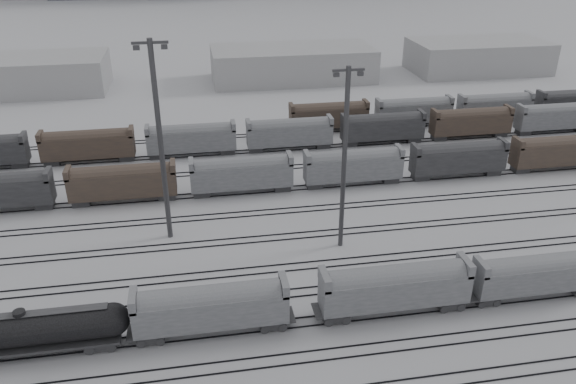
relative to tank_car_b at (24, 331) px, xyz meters
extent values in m
plane|color=silver|center=(32.19, -1.00, -2.74)|extent=(900.00, 900.00, 0.00)
cube|color=black|center=(32.19, -9.28, -2.66)|extent=(220.00, 0.07, 0.16)
cube|color=black|center=(32.19, -5.72, -2.66)|extent=(220.00, 0.07, 0.16)
cube|color=black|center=(32.19, -4.28, -2.66)|extent=(220.00, 0.07, 0.16)
cube|color=black|center=(32.19, -0.72, -2.66)|extent=(220.00, 0.07, 0.16)
cube|color=black|center=(32.19, 0.72, -2.66)|extent=(220.00, 0.07, 0.16)
cube|color=black|center=(32.19, 4.28, -2.66)|extent=(220.00, 0.07, 0.16)
cube|color=black|center=(32.19, 5.72, -2.66)|extent=(220.00, 0.07, 0.16)
cube|color=black|center=(32.19, 9.28, -2.66)|extent=(220.00, 0.07, 0.16)
cube|color=black|center=(32.19, 10.72, -2.66)|extent=(220.00, 0.07, 0.16)
cube|color=black|center=(32.19, 16.28, -2.66)|extent=(220.00, 0.07, 0.16)
cube|color=black|center=(32.19, 17.72, -2.66)|extent=(220.00, 0.07, 0.16)
cube|color=black|center=(32.19, 23.28, -2.66)|extent=(220.00, 0.07, 0.16)
cube|color=black|center=(32.19, 24.72, -2.66)|extent=(220.00, 0.07, 0.16)
cube|color=black|center=(32.19, 30.28, -2.66)|extent=(220.00, 0.07, 0.16)
cube|color=black|center=(32.19, 31.72, -2.66)|extent=(220.00, 0.07, 0.16)
cube|color=black|center=(32.19, 38.28, -2.66)|extent=(220.00, 0.07, 0.16)
cube|color=black|center=(32.19, 39.72, -2.66)|extent=(220.00, 0.07, 0.16)
cube|color=black|center=(32.19, 46.28, -2.66)|extent=(220.00, 0.07, 0.16)
cube|color=black|center=(32.19, 47.72, -2.66)|extent=(220.00, 0.07, 0.16)
cube|color=black|center=(32.19, 54.28, -2.66)|extent=(220.00, 0.07, 0.16)
cube|color=black|center=(32.19, 55.72, -2.66)|extent=(220.00, 0.07, 0.16)
cube|color=#242427|center=(6.62, 0.00, -2.14)|extent=(2.87, 2.32, 0.77)
cube|color=#242427|center=(0.00, 0.00, -1.59)|extent=(17.09, 2.98, 0.28)
cylinder|color=black|center=(0.00, 0.00, 0.18)|extent=(15.99, 3.20, 3.20)
sphere|color=black|center=(7.99, 0.00, 0.18)|extent=(3.20, 3.20, 3.20)
cylinder|color=black|center=(0.00, 0.00, 1.94)|extent=(1.10, 1.10, 0.55)
cube|color=#242427|center=(0.00, 0.00, 1.83)|extent=(15.44, 0.99, 0.07)
cube|color=#242427|center=(11.24, 0.00, -2.20)|extent=(2.58, 2.08, 0.69)
cube|color=#242427|center=(23.14, 0.00, -2.20)|extent=(2.58, 2.08, 0.69)
cube|color=slate|center=(17.19, 0.00, 0.13)|extent=(14.87, 2.97, 3.17)
cylinder|color=slate|center=(17.19, 0.00, 1.32)|extent=(13.48, 2.87, 2.87)
cube|color=slate|center=(10.05, 0.00, 2.11)|extent=(0.69, 2.97, 1.39)
cube|color=slate|center=(24.33, 0.00, 2.11)|extent=(0.69, 2.97, 1.39)
cone|color=#242427|center=(17.19, 0.00, -1.80)|extent=(2.38, 2.38, 0.89)
cube|color=#242427|center=(29.60, 0.00, -2.18)|extent=(2.67, 2.15, 0.72)
cube|color=#242427|center=(41.91, 0.00, -2.18)|extent=(2.67, 2.15, 0.72)
cube|color=slate|center=(35.76, 0.00, 0.23)|extent=(15.38, 3.08, 3.28)
cylinder|color=slate|center=(35.76, 0.00, 1.46)|extent=(13.95, 2.97, 2.97)
cube|color=slate|center=(28.37, 0.00, 2.28)|extent=(0.72, 3.08, 1.44)
cube|color=slate|center=(43.14, 0.00, 2.28)|extent=(0.72, 3.08, 1.44)
cone|color=#242427|center=(35.76, 0.00, -1.77)|extent=(2.46, 2.46, 0.92)
cube|color=#242427|center=(46.06, 0.00, -2.23)|extent=(2.41, 1.95, 0.65)
cube|color=slate|center=(51.63, 0.00, -0.05)|extent=(13.92, 2.78, 2.97)
cylinder|color=slate|center=(51.63, 0.00, 1.06)|extent=(12.62, 2.69, 2.69)
cube|color=slate|center=(44.95, 0.00, 1.80)|extent=(0.65, 2.78, 1.30)
cone|color=#242427|center=(51.63, 0.00, -1.86)|extent=(2.23, 2.23, 0.84)
cylinder|color=#39393C|center=(12.78, 19.76, 9.81)|extent=(0.64, 0.64, 25.11)
cube|color=#39393C|center=(12.78, 19.76, 21.86)|extent=(4.02, 0.30, 0.30)
cube|color=#39393C|center=(11.28, 19.76, 21.36)|extent=(0.70, 0.50, 0.50)
cube|color=#39393C|center=(14.29, 19.76, 21.36)|extent=(0.70, 0.50, 0.50)
cylinder|color=#39393C|center=(33.81, 13.94, 8.54)|extent=(0.58, 0.58, 22.56)
cube|color=#39393C|center=(33.81, 13.94, 19.36)|extent=(3.61, 0.27, 0.27)
cube|color=#39393C|center=(32.46, 13.94, 18.91)|extent=(0.63, 0.45, 0.45)
cube|color=#39393C|center=(35.16, 13.94, 18.91)|extent=(0.63, 0.45, 0.45)
cube|color=#46372C|center=(6.19, 31.00, 0.06)|extent=(15.00, 3.00, 5.60)
cube|color=slate|center=(23.19, 31.00, 0.06)|extent=(15.00, 3.00, 5.60)
cube|color=slate|center=(40.19, 31.00, 0.06)|extent=(15.00, 3.00, 5.60)
cube|color=#242427|center=(57.19, 31.00, 0.06)|extent=(15.00, 3.00, 5.60)
cube|color=#46372C|center=(74.19, 31.00, 0.06)|extent=(15.00, 3.00, 5.60)
cube|color=#46372C|center=(-0.81, 47.00, 0.06)|extent=(15.00, 3.00, 5.60)
cube|color=slate|center=(16.19, 47.00, 0.06)|extent=(15.00, 3.00, 5.60)
cube|color=slate|center=(33.19, 47.00, 0.06)|extent=(15.00, 3.00, 5.60)
cube|color=#242427|center=(50.19, 47.00, 0.06)|extent=(15.00, 3.00, 5.60)
cube|color=#46372C|center=(67.19, 47.00, 0.06)|extent=(15.00, 3.00, 5.60)
cube|color=slate|center=(84.19, 47.00, 0.06)|extent=(15.00, 3.00, 5.60)
cube|color=#46372C|center=(42.19, 55.00, 0.06)|extent=(15.00, 3.00, 5.60)
cube|color=slate|center=(59.19, 55.00, 0.06)|extent=(15.00, 3.00, 5.60)
cube|color=slate|center=(76.19, 55.00, 0.06)|extent=(15.00, 3.00, 5.60)
cube|color=#242427|center=(93.19, 55.00, 0.06)|extent=(15.00, 3.00, 5.60)
cube|color=#A9A9AC|center=(42.19, 94.00, 1.26)|extent=(40.00, 18.00, 8.00)
cube|color=#A9A9AC|center=(92.19, 94.00, 1.26)|extent=(35.00, 18.00, 8.00)
camera|label=1|loc=(17.01, -44.30, 34.14)|focal=35.00mm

